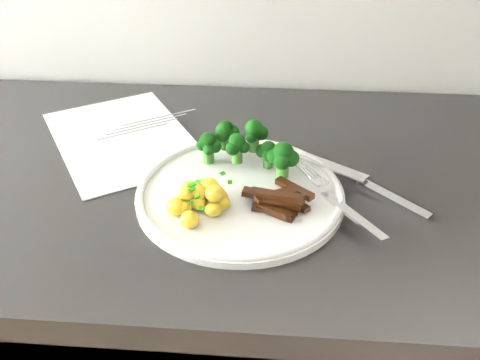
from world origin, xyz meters
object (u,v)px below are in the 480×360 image
object	(u,v)px
recipe_paper	(123,138)
plate	(240,193)
potatoes	(200,199)
beef_strips	(278,200)
broccoli	(250,145)
fork	(340,203)
knife	(373,190)

from	to	relation	value
recipe_paper	plate	distance (m)	0.26
potatoes	beef_strips	distance (m)	0.10
broccoli	potatoes	distance (m)	0.13
plate	beef_strips	xyz separation A→B (m)	(0.05, -0.03, 0.01)
plate	broccoli	size ratio (longest dim) A/B	1.91
beef_strips	recipe_paper	bearing A→B (deg)	145.18
broccoli	fork	distance (m)	0.16
broccoli	potatoes	bearing A→B (deg)	-118.22
knife	beef_strips	bearing A→B (deg)	-158.93
recipe_paper	broccoli	distance (m)	0.24
recipe_paper	plate	xyz separation A→B (m)	(0.21, -0.15, 0.01)
broccoli	beef_strips	bearing A→B (deg)	-66.00
plate	knife	xyz separation A→B (m)	(0.19, 0.02, 0.00)
beef_strips	fork	bearing A→B (deg)	2.41
plate	fork	xyz separation A→B (m)	(0.14, -0.03, 0.01)
recipe_paper	beef_strips	size ratio (longest dim) A/B	3.61
recipe_paper	broccoli	bearing A→B (deg)	-20.86
plate	broccoli	world-z (taller)	broccoli
recipe_paper	potatoes	distance (m)	0.25
potatoes	knife	distance (m)	0.25
recipe_paper	fork	bearing A→B (deg)	-27.42
beef_strips	plate	bearing A→B (deg)	150.58
broccoli	fork	world-z (taller)	broccoli
knife	plate	bearing A→B (deg)	-173.55
recipe_paper	broccoli	xyz separation A→B (m)	(0.22, -0.08, 0.04)
recipe_paper	knife	distance (m)	0.42
recipe_paper	fork	size ratio (longest dim) A/B	2.03
plate	potatoes	distance (m)	0.07
fork	broccoli	bearing A→B (deg)	142.92
plate	beef_strips	world-z (taller)	beef_strips
plate	beef_strips	size ratio (longest dim) A/B	2.96
fork	beef_strips	bearing A→B (deg)	-177.59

